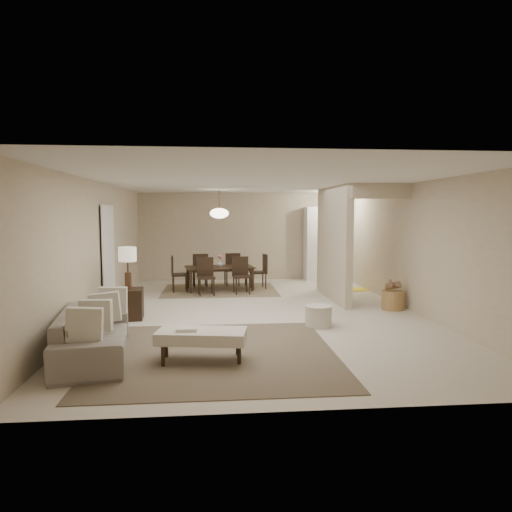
{
  "coord_description": "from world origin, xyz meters",
  "views": [
    {
      "loc": [
        -0.84,
        -8.69,
        1.9
      ],
      "look_at": [
        0.0,
        0.5,
        1.05
      ],
      "focal_mm": 32.0,
      "sensor_mm": 36.0,
      "label": 1
    }
  ],
  "objects": [
    {
      "name": "floor",
      "position": [
        0.0,
        0.0,
        0.0
      ],
      "size": [
        9.0,
        9.0,
        0.0
      ],
      "primitive_type": "plane",
      "color": "beige",
      "rests_on": "ground"
    },
    {
      "name": "table_lamp",
      "position": [
        -2.4,
        -0.37,
        1.11
      ],
      "size": [
        0.32,
        0.32,
        0.76
      ],
      "color": "#4B3220",
      "rests_on": "side_table"
    },
    {
      "name": "ceiling",
      "position": [
        0.0,
        0.0,
        2.5
      ],
      "size": [
        9.0,
        9.0,
        0.0
      ],
      "primitive_type": "plane",
      "rotation": [
        3.14,
        0.0,
        0.0
      ],
      "color": "white",
      "rests_on": "back_wall"
    },
    {
      "name": "dining_chairs",
      "position": [
        -0.71,
        2.63,
        0.44
      ],
      "size": [
        2.4,
        1.87,
        0.88
      ],
      "color": "black",
      "rests_on": "dining_rug"
    },
    {
      "name": "wicker_basket",
      "position": [
        2.7,
        0.0,
        0.19
      ],
      "size": [
        0.54,
        0.54,
        0.38
      ],
      "primitive_type": "cylinder",
      "rotation": [
        0.0,
        0.0,
        0.26
      ],
      "color": "olive",
      "rests_on": "floor"
    },
    {
      "name": "doorway",
      "position": [
        -2.97,
        0.6,
        1.02
      ],
      "size": [
        0.04,
        0.9,
        2.04
      ],
      "primitive_type": "cube",
      "color": "black",
      "rests_on": "floor"
    },
    {
      "name": "round_pouf",
      "position": [
        0.9,
        -1.25,
        0.18
      ],
      "size": [
        0.46,
        0.46,
        0.36
      ],
      "primitive_type": "cylinder",
      "color": "beige",
      "rests_on": "floor"
    },
    {
      "name": "living_rug",
      "position": [
        -0.82,
        -2.6,
        0.01
      ],
      "size": [
        3.2,
        3.2,
        0.01
      ],
      "primitive_type": "cube",
      "color": "brown",
      "rests_on": "floor"
    },
    {
      "name": "dining_table",
      "position": [
        -0.71,
        2.63,
        0.3
      ],
      "size": [
        1.79,
        1.16,
        0.59
      ],
      "primitive_type": "imported",
      "rotation": [
        0.0,
        0.0,
        0.14
      ],
      "color": "black",
      "rests_on": "dining_rug"
    },
    {
      "name": "dining_rug",
      "position": [
        -0.71,
        2.63,
        0.01
      ],
      "size": [
        2.8,
        2.1,
        0.01
      ],
      "primitive_type": "cube",
      "color": "#796A4B",
      "rests_on": "floor"
    },
    {
      "name": "pendant_light",
      "position": [
        -0.71,
        2.63,
        1.92
      ],
      "size": [
        0.46,
        0.46,
        0.71
      ],
      "color": "#4B3220",
      "rests_on": "ceiling"
    },
    {
      "name": "vase",
      "position": [
        -0.71,
        2.63,
        0.67
      ],
      "size": [
        0.2,
        0.2,
        0.17
      ],
      "primitive_type": "imported",
      "rotation": [
        0.0,
        0.0,
        -0.28
      ],
      "color": "silver",
      "rests_on": "dining_table"
    },
    {
      "name": "side_table",
      "position": [
        -2.4,
        -0.37,
        0.28
      ],
      "size": [
        0.54,
        0.54,
        0.55
      ],
      "primitive_type": "cube",
      "rotation": [
        0.0,
        0.0,
        0.08
      ],
      "color": "black",
      "rests_on": "floor"
    },
    {
      "name": "sofa",
      "position": [
        -2.45,
        -2.6,
        0.31
      ],
      "size": [
        2.24,
        1.16,
        0.62
      ],
      "primitive_type": "imported",
      "rotation": [
        0.0,
        0.0,
        1.73
      ],
      "color": "gray",
      "rests_on": "floor"
    },
    {
      "name": "flush_light",
      "position": [
        2.3,
        3.2,
        2.46
      ],
      "size": [
        0.44,
        0.44,
        0.05
      ],
      "primitive_type": "cylinder",
      "color": "white",
      "rests_on": "ceiling"
    },
    {
      "name": "left_wall",
      "position": [
        -3.0,
        0.0,
        1.25
      ],
      "size": [
        0.0,
        9.0,
        9.0
      ],
      "primitive_type": "plane",
      "rotation": [
        1.57,
        0.0,
        1.57
      ],
      "color": "#BDAA8F",
      "rests_on": "floor"
    },
    {
      "name": "ottoman_bench",
      "position": [
        -1.02,
        -2.9,
        0.33
      ],
      "size": [
        1.21,
        0.69,
        0.41
      ],
      "rotation": [
        0.0,
        0.0,
        -0.16
      ],
      "color": "beige",
      "rests_on": "living_rug"
    },
    {
      "name": "back_wall",
      "position": [
        0.0,
        4.5,
        1.25
      ],
      "size": [
        6.0,
        0.0,
        6.0
      ],
      "primitive_type": "plane",
      "rotation": [
        1.57,
        0.0,
        0.0
      ],
      "color": "#BDAA8F",
      "rests_on": "floor"
    },
    {
      "name": "right_wall",
      "position": [
        3.0,
        0.0,
        1.25
      ],
      "size": [
        0.0,
        9.0,
        9.0
      ],
      "primitive_type": "plane",
      "rotation": [
        1.57,
        0.0,
        -1.57
      ],
      "color": "#BDAA8F",
      "rests_on": "floor"
    },
    {
      "name": "partition",
      "position": [
        1.8,
        1.25,
        1.25
      ],
      "size": [
        0.15,
        2.5,
        2.5
      ],
      "primitive_type": "cube",
      "color": "#BDAA8F",
      "rests_on": "floor"
    },
    {
      "name": "yellow_mat",
      "position": [
        2.51,
        2.36,
        0.01
      ],
      "size": [
        1.05,
        0.78,
        0.01
      ],
      "primitive_type": "cube",
      "rotation": [
        0.0,
        0.0,
        0.24
      ],
      "color": "yellow",
      "rests_on": "floor"
    },
    {
      "name": "pantry_cabinet",
      "position": [
        2.35,
        4.15,
        1.05
      ],
      "size": [
        1.2,
        0.55,
        2.1
      ],
      "primitive_type": "cube",
      "color": "white",
      "rests_on": "floor"
    }
  ]
}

